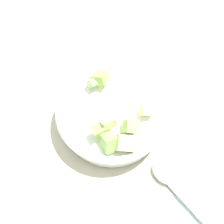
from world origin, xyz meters
TOP-DOWN VIEW (x-y plane):
  - ground_plane at (0.00, 0.00)m, footprint 2.40×2.40m
  - placemat at (0.00, 0.00)m, footprint 0.47×0.36m
  - salad_bowl at (-0.01, -0.01)m, footprint 0.25×0.25m
  - serving_spoon at (-0.24, -0.04)m, footprint 0.24×0.06m

SIDE VIEW (x-z plane):
  - ground_plane at x=0.00m, z-range 0.00..0.00m
  - placemat at x=0.00m, z-range 0.00..0.01m
  - serving_spoon at x=-0.24m, z-range 0.00..0.02m
  - salad_bowl at x=-0.01m, z-range -0.01..0.09m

